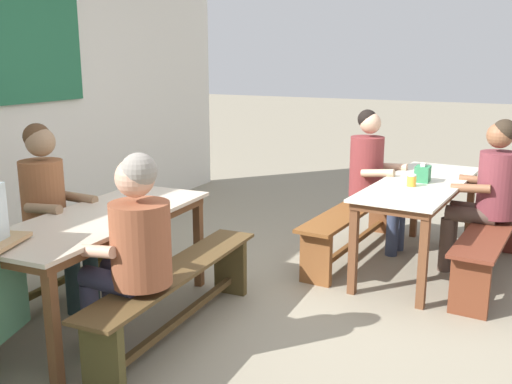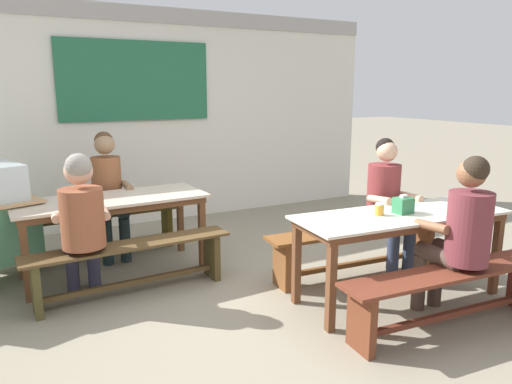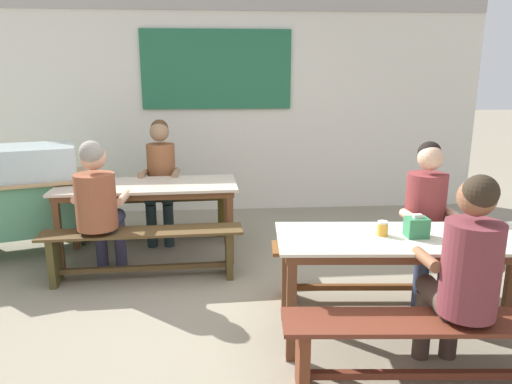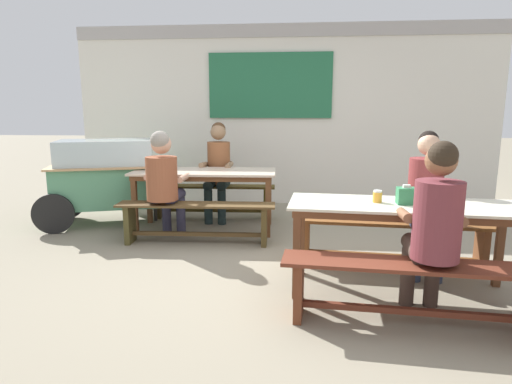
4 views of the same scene
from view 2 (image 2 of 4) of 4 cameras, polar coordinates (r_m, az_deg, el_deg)
name	(u,v)px [view 2 (image 2 of 4)]	position (r m, az deg, el deg)	size (l,w,h in m)	color
ground_plane	(258,301)	(4.16, 0.26, -12.87)	(40.00, 40.00, 0.00)	gray
backdrop_wall	(152,113)	(6.51, -12.27, 9.23)	(6.56, 0.23, 2.77)	silver
dining_table_far	(112,205)	(4.75, -16.81, -1.54)	(1.79, 0.78, 0.75)	beige
dining_table_near	(401,222)	(4.17, 16.88, -3.45)	(1.88, 0.78, 0.75)	beige
bench_far_back	(100,228)	(5.40, -18.07, -4.04)	(1.75, 0.33, 0.46)	#4C3D18
bench_far_front	(131,261)	(4.31, -14.61, -7.94)	(1.78, 0.37, 0.46)	#513B1F
bench_near_back	(358,242)	(4.71, 12.00, -5.88)	(1.88, 0.44, 0.46)	brown
bench_near_front	(451,289)	(3.89, 22.22, -10.59)	(1.85, 0.45, 0.46)	maroon
person_left_back_turned	(82,217)	(4.17, -20.04, -2.80)	(0.47, 0.58, 1.27)	#34334C
person_right_near_table	(387,199)	(4.71, 15.35, -0.79)	(0.45, 0.53, 1.31)	#303952
person_near_front	(460,229)	(3.88, 23.15, -4.12)	(0.44, 0.57, 1.30)	#48362E
person_center_facing	(108,187)	(5.26, -17.19, 0.59)	(0.42, 0.53, 1.33)	#1C2B2C
tissue_box	(403,205)	(4.14, 17.12, -1.52)	(0.14, 0.12, 0.16)	#2F7B4E
condiment_jar	(379,209)	(4.03, 14.47, -2.02)	(0.07, 0.07, 0.10)	gold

